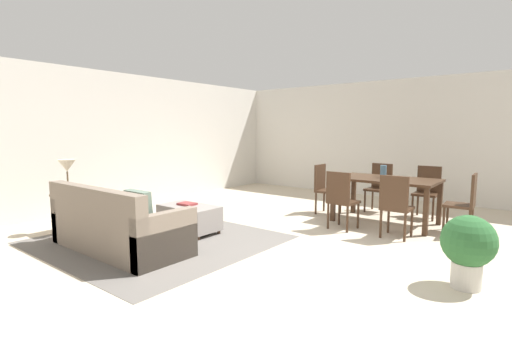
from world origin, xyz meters
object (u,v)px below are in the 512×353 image
object	(u,v)px
couch	(117,228)
dining_chair_head_west	(324,186)
dining_chair_near_left	(341,197)
dining_chair_near_right	(395,203)
potted_plant	(468,246)
dining_table	(386,184)
vase_centerpiece	(383,171)
dining_chair_far_right	(427,189)
side_table	(69,203)
dining_chair_far_left	(380,185)
book_on_ottoman	(187,204)
table_lamp	(67,167)
dining_chair_head_east	(466,200)
ottoman_table	(189,217)

from	to	relation	value
couch	dining_chair_head_west	world-z (taller)	dining_chair_head_west
dining_chair_near_left	dining_chair_near_right	xyz separation A→B (m)	(0.83, 0.03, 0.00)
potted_plant	dining_chair_head_west	bearing A→B (deg)	141.59
dining_chair_near_right	potted_plant	distance (m)	1.73
dining_table	vase_centerpiece	distance (m)	0.21
dining_chair_far_right	vase_centerpiece	distance (m)	1.02
side_table	dining_chair_far_left	distance (m)	5.44
vase_centerpiece	book_on_ottoman	world-z (taller)	vase_centerpiece
table_lamp	dining_chair_head_east	world-z (taller)	table_lamp
couch	ottoman_table	xyz separation A→B (m)	(0.08, 1.17, -0.06)
dining_chair_far_left	dining_chair_head_west	distance (m)	1.12
ottoman_table	table_lamp	bearing A→B (deg)	-140.37
table_lamp	dining_chair_head_east	distance (m)	5.98
side_table	potted_plant	xyz separation A→B (m)	(5.11, 1.46, -0.04)
side_table	potted_plant	distance (m)	5.31
dining_chair_far_left	potted_plant	bearing A→B (deg)	-56.36
dining_chair_near_left	book_on_ottoman	bearing A→B (deg)	-138.96
vase_centerpiece	dining_chair_head_east	bearing A→B (deg)	-0.39
vase_centerpiece	dining_chair_near_left	bearing A→B (deg)	-109.31
dining_chair_near_left	book_on_ottoman	size ratio (longest dim) A/B	3.54
ottoman_table	book_on_ottoman	xyz separation A→B (m)	(-0.06, 0.01, 0.19)
dining_chair_far_right	dining_chair_head_west	xyz separation A→B (m)	(-1.60, -0.84, 0.00)
dining_chair_near_left	dining_chair_head_west	distance (m)	1.18
dining_chair_far_left	potted_plant	xyz separation A→B (m)	(2.00, -3.01, -0.09)
ottoman_table	dining_chair_near_right	xyz separation A→B (m)	(2.58, 1.61, 0.28)
dining_chair_far_left	dining_chair_near_right	bearing A→B (deg)	-63.12
dining_table	dining_chair_far_left	size ratio (longest dim) A/B	1.77
side_table	dining_chair_head_west	world-z (taller)	dining_chair_head_west
dining_table	book_on_ottoman	size ratio (longest dim) A/B	6.25
book_on_ottoman	side_table	bearing A→B (deg)	-138.86
ottoman_table	dining_chair_head_west	xyz separation A→B (m)	(0.97, 2.48, 0.28)
dining_table	vase_centerpiece	world-z (taller)	vase_centerpiece
dining_chair_far_left	book_on_ottoman	world-z (taller)	dining_chair_far_left
dining_table	dining_chair_near_right	size ratio (longest dim) A/B	1.77
ottoman_table	dining_chair_head_west	bearing A→B (deg)	68.56
potted_plant	dining_chair_near_right	bearing A→B (deg)	131.11
dining_chair_far_left	book_on_ottoman	xyz separation A→B (m)	(-1.77, -3.30, -0.09)
dining_chair_near_right	dining_chair_head_west	xyz separation A→B (m)	(-1.60, 0.87, 0.00)
ottoman_table	dining_chair_far_left	xyz separation A→B (m)	(1.71, 3.32, 0.28)
dining_chair_far_left	dining_chair_head_east	bearing A→B (deg)	-27.11
dining_chair_near_left	dining_chair_head_east	distance (m)	1.82
side_table	dining_chair_near_right	world-z (taller)	dining_chair_near_right
dining_chair_near_left	dining_chair_near_right	size ratio (longest dim) A/B	1.00
dining_chair_near_left	couch	bearing A→B (deg)	-123.57
side_table	dining_chair_head_east	xyz separation A→B (m)	(4.71, 3.65, 0.05)
vase_centerpiece	dining_chair_head_west	bearing A→B (deg)	-178.95
dining_chair_far_right	dining_chair_head_west	bearing A→B (deg)	-152.32
table_lamp	couch	bearing A→B (deg)	-0.62
dining_chair_head_east	book_on_ottoman	bearing A→B (deg)	-143.74
dining_chair_near_right	dining_chair_head_west	world-z (taller)	same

